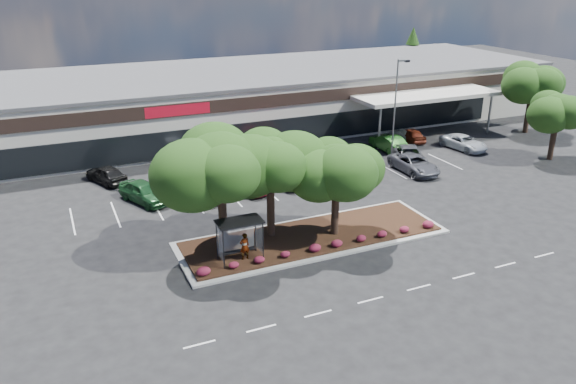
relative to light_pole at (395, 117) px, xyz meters
name	(u,v)px	position (x,y,z in m)	size (l,w,h in m)	color
ground	(370,259)	(-12.30, -15.95, -4.13)	(160.00, 160.00, 0.00)	black
retail_store	(211,100)	(-12.24, 17.96, -0.98)	(80.40, 25.20, 6.25)	beige
landscape_island	(312,237)	(-14.30, -11.95, -4.01)	(18.00, 6.00, 0.26)	#ACACA7
lane_markings	(297,201)	(-12.44, -5.53, -4.13)	(33.12, 20.06, 0.01)	silver
shrub_row	(327,245)	(-14.30, -14.05, -3.62)	(17.00, 0.80, 0.50)	maroon
bus_shelter	(239,228)	(-19.80, -13.00, -1.83)	(2.75, 1.55, 2.59)	black
island_tree_west	(222,191)	(-20.30, -11.45, 0.07)	(7.20, 7.20, 7.89)	#203E13
island_tree_mid	(270,184)	(-16.80, -10.75, -0.21)	(6.60, 6.60, 7.32)	#203E13
island_tree_east	(336,188)	(-12.80, -12.25, -0.62)	(5.80, 5.80, 6.50)	#203E13
tree_east_near	(555,126)	(13.70, -5.95, -0.88)	(5.60, 5.60, 6.51)	#203E13
tree_east_far	(530,98)	(18.70, 2.05, -0.32)	(6.40, 6.40, 7.62)	#203E13
conifer_north_east	(411,57)	(21.70, 28.05, 0.37)	(3.96, 3.96, 9.00)	#203E13
person_waiting	(245,246)	(-19.54, -13.20, -3.01)	(0.63, 0.41, 1.73)	#594C47
light_pole	(395,117)	(0.00, 0.00, 0.00)	(1.40, 0.82, 9.36)	#ACACA7
car_0	(144,192)	(-23.36, -0.95, -3.31)	(1.95, 4.85, 1.65)	#1E5228
car_1	(202,187)	(-18.97, -1.78, -3.30)	(1.77, 5.06, 1.67)	#4B4B52
car_2	(245,182)	(-15.35, -1.57, -3.47)	(1.41, 4.04, 1.33)	#11421E
car_3	(248,182)	(-15.23, -1.98, -3.35)	(1.84, 4.58, 1.56)	maroon
car_4	(288,173)	(-11.41, -1.45, -3.32)	(2.69, 5.84, 1.62)	navy
car_5	(355,167)	(-5.37, -2.26, -3.39)	(1.76, 4.37, 1.49)	navy
car_6	(409,155)	(0.77, -1.47, -3.37)	(2.54, 5.51, 1.53)	#525359
car_7	(414,164)	(-0.23, -3.68, -3.38)	(2.49, 5.40, 1.50)	#5B5D64
car_8	(464,143)	(8.32, -0.09, -3.44)	(2.29, 4.98, 1.38)	silver
car_9	(106,174)	(-25.50, 4.62, -3.38)	(1.78, 4.42, 1.51)	black
car_10	(187,161)	(-18.40, 5.36, -3.38)	(1.60, 4.59, 1.51)	#B6BCC3
car_11	(239,162)	(-14.28, 3.06, -3.38)	(1.78, 4.41, 1.50)	silver
car_12	(277,154)	(-10.29, 3.71, -3.28)	(2.38, 5.85, 1.70)	maroon
car_13	(312,156)	(-7.51, 1.91, -3.35)	(2.21, 5.43, 1.58)	maroon
car_14	(333,153)	(-5.42, 1.81, -3.33)	(2.66, 5.77, 1.60)	slate
car_15	(388,143)	(1.16, 2.51, -3.32)	(1.72, 4.94, 1.63)	#154111
car_16	(406,134)	(4.92, 4.92, -3.47)	(1.57, 3.89, 1.33)	silver
car_17	(410,135)	(5.10, 4.36, -3.43)	(1.66, 4.12, 1.41)	maroon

